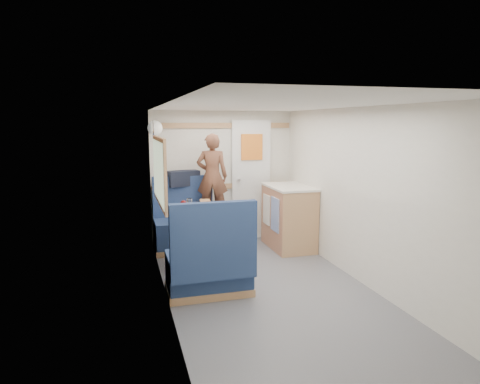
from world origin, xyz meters
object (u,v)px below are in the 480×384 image
object	(u,v)px
wine_glass	(183,204)
tumbler_left	(186,212)
galley_counter	(289,217)
beer_glass	(209,206)
bench_far	(186,229)
dome_light	(155,128)
duffel_bag	(183,178)
tumbler_mid	(189,203)
bench_near	(210,268)
pepper_grinder	(195,209)
tumbler_right	(199,205)
salt_grinder	(193,210)
cheese_block	(201,214)
dinette_table	(195,225)
tray	(201,215)
orange_fruit	(212,212)
person	(212,176)
bread_loaf	(205,204)

from	to	relation	value
wine_glass	tumbler_left	xyz separation A→B (m)	(0.01, -0.15, -0.07)
galley_counter	beer_glass	xyz separation A→B (m)	(-1.27, -0.42, 0.31)
tumbler_left	beer_glass	bearing A→B (deg)	41.43
bench_far	dome_light	xyz separation A→B (m)	(-0.39, -0.01, 1.45)
dome_light	tumbler_left	world-z (taller)	dome_light
duffel_bag	tumbler_mid	world-z (taller)	duffel_bag
bench_near	pepper_grinder	distance (m)	1.00
bench_near	tumbler_right	xyz separation A→B (m)	(0.08, 1.08, 0.47)
salt_grinder	bench_far	bearing A→B (deg)	87.96
tumbler_mid	duffel_bag	bearing A→B (deg)	88.02
beer_glass	cheese_block	bearing A→B (deg)	-115.71
dinette_table	tray	distance (m)	0.23
dinette_table	duffel_bag	world-z (taller)	duffel_bag
wine_glass	tumbler_right	bearing A→B (deg)	44.86
dome_light	salt_grinder	distance (m)	1.36
bench_far	beer_glass	size ratio (longest dim) A/B	9.61
galley_counter	tumbler_left	size ratio (longest dim) A/B	8.94
orange_fruit	duffel_bag	bearing A→B (deg)	96.71
tumbler_left	bench_near	bearing A→B (deg)	-79.25
bench_far	person	world-z (taller)	person
orange_fruit	tumbler_right	size ratio (longest dim) A/B	0.65
person	tumbler_left	size ratio (longest dim) A/B	11.89
bread_loaf	dome_light	bearing A→B (deg)	134.28
bench_near	beer_glass	distance (m)	1.12
cheese_block	tumbler_left	bearing A→B (deg)	157.59
bench_near	dome_light	bearing A→B (deg)	102.82
person	tumbler_left	bearing A→B (deg)	76.97
tray	cheese_block	world-z (taller)	cheese_block
person	pepper_grinder	bearing A→B (deg)	79.22
bread_loaf	cheese_block	bearing A→B (deg)	-107.16
galley_counter	duffel_bag	world-z (taller)	duffel_bag
pepper_grinder	beer_glass	bearing A→B (deg)	29.54
tray	tumbler_left	xyz separation A→B (m)	(-0.18, -0.00, 0.04)
galley_counter	bread_loaf	bearing A→B (deg)	-167.68
galley_counter	tumbler_right	size ratio (longest dim) A/B	9.13
dome_light	bread_loaf	xyz separation A→B (m)	(0.57, -0.58, -0.98)
person	bread_loaf	xyz separation A→B (m)	(-0.22, -0.58, -0.29)
tray	cheese_block	distance (m)	0.08
person	pepper_grinder	distance (m)	0.96
tray	tumbler_left	bearing A→B (deg)	-178.75
tray	bread_loaf	world-z (taller)	bread_loaf
cheese_block	dinette_table	bearing A→B (deg)	96.32
tumbler_left	tumbler_right	size ratio (longest dim) A/B	1.02
tumbler_right	salt_grinder	distance (m)	0.25
tray	person	bearing A→B (deg)	70.78
dinette_table	tumbler_right	xyz separation A→B (m)	(0.08, 0.21, 0.20)
bench_far	cheese_block	bearing A→B (deg)	-88.69
bench_far	tumbler_right	distance (m)	0.81
galley_counter	beer_glass	bearing A→B (deg)	-161.77
orange_fruit	tumbler_left	distance (m)	0.31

